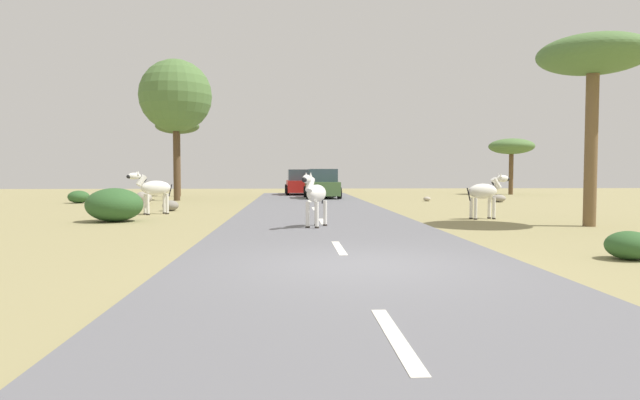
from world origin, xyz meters
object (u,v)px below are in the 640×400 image
at_px(zebra_0, 315,194).
at_px(tree_3, 593,59).
at_px(zebra_1, 485,192).
at_px(bush_2, 114,205).
at_px(rock_2, 170,206).
at_px(rock_3, 143,198).
at_px(car_0, 322,185).
at_px(rock_1, 427,199).
at_px(tree_0, 176,96).
at_px(tree_1, 511,147).
at_px(tree_2, 177,129).
at_px(zebra_3, 153,188).
at_px(bush_0, 79,197).
at_px(bush_3, 630,245).
at_px(rock_0, 499,198).
at_px(car_1, 300,183).

xyz_separation_m(zebra_0, tree_3, (8.06, 0.33, 3.88)).
distance_m(zebra_1, tree_3, 5.18).
distance_m(tree_3, bush_2, 15.22).
height_order(rock_2, rock_3, rock_3).
bearing_deg(bush_2, car_0, 63.37).
relative_size(zebra_0, rock_1, 3.90).
bearing_deg(rock_1, tree_0, 174.85).
distance_m(tree_0, tree_1, 23.56).
relative_size(tree_2, rock_1, 12.99).
relative_size(zebra_3, rock_1, 4.16).
xyz_separation_m(zebra_1, tree_0, (-12.98, 12.88, 4.90)).
bearing_deg(tree_1, car_0, -157.89).
xyz_separation_m(bush_0, bush_3, (17.09, -19.21, -0.07)).
bearing_deg(bush_2, bush_0, 115.85).
relative_size(zebra_1, tree_0, 0.21).
distance_m(tree_0, tree_2, 5.88).
height_order(car_0, tree_1, tree_1).
bearing_deg(bush_3, tree_2, 116.70).
bearing_deg(rock_0, rock_1, 160.66).
xyz_separation_m(tree_2, tree_3, (16.24, -21.10, 0.36)).
distance_m(car_0, bush_2, 16.78).
height_order(tree_3, bush_0, tree_3).
distance_m(tree_3, bush_3, 7.99).
distance_m(zebra_3, rock_2, 2.08).
height_order(zebra_0, bush_0, zebra_0).
bearing_deg(rock_2, rock_3, 116.32).
xyz_separation_m(zebra_3, rock_2, (0.20, 1.92, -0.76)).
height_order(rock_1, rock_3, rock_3).
bearing_deg(tree_2, tree_3, -52.42).
relative_size(zebra_0, tree_2, 0.30).
xyz_separation_m(tree_1, bush_2, (-21.46, -20.66, -2.87)).
xyz_separation_m(tree_1, bush_0, (-26.75, -9.74, -3.09)).
bearing_deg(tree_1, tree_0, -161.40).
bearing_deg(rock_2, tree_0, 99.94).
bearing_deg(car_0, zebra_0, -95.92).
bearing_deg(car_1, rock_0, -44.35).
height_order(tree_3, rock_2, tree_3).
bearing_deg(bush_0, bush_2, -64.15).
bearing_deg(bush_0, rock_1, 3.15).
distance_m(tree_1, bush_3, 30.68).
bearing_deg(tree_1, rock_2, -142.74).
relative_size(zebra_3, bush_2, 0.91).
distance_m(car_0, tree_1, 15.27).
distance_m(tree_2, rock_1, 17.06).
bearing_deg(bush_2, tree_1, 43.91).
relative_size(tree_0, tree_1, 1.96).
bearing_deg(rock_3, bush_0, 160.89).
distance_m(zebra_1, rock_0, 11.33).
bearing_deg(bush_3, tree_1, 71.55).
bearing_deg(car_0, tree_2, 155.67).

